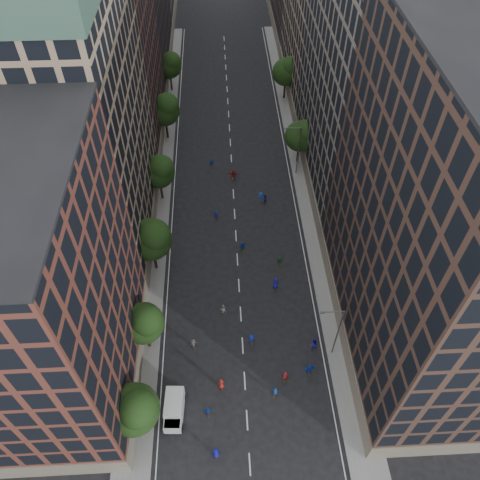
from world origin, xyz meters
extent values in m
plane|color=black|center=(0.00, 40.00, 0.00)|extent=(240.00, 240.00, 0.00)
cube|color=slate|center=(-12.00, 47.50, 0.07)|extent=(4.00, 105.00, 0.15)
cube|color=slate|center=(12.00, 47.50, 0.07)|extent=(4.00, 105.00, 0.15)
cube|color=brown|center=(-19.00, 11.00, 15.00)|extent=(14.00, 22.00, 30.00)
cube|color=#9A8064|center=(-19.00, 35.00, 17.00)|extent=(14.00, 26.00, 34.00)
cube|color=brown|center=(-19.00, 58.00, 14.00)|extent=(14.00, 20.00, 28.00)
cube|color=#432D24|center=(19.00, 15.00, 18.00)|extent=(14.00, 30.00, 36.00)
cube|color=#675F55|center=(19.00, 44.00, 16.50)|extent=(14.00, 28.00, 33.00)
cylinder|color=black|center=(-11.20, 4.00, 1.98)|extent=(0.36, 0.36, 3.96)
sphere|color=black|center=(-11.20, 4.00, 5.58)|extent=(5.20, 5.20, 5.20)
sphere|color=black|center=(-10.55, 3.48, 6.88)|extent=(3.90, 3.90, 3.90)
cylinder|color=black|center=(-11.20, 14.00, 1.85)|extent=(0.36, 0.36, 3.70)
sphere|color=black|center=(-11.20, 14.00, 5.21)|extent=(4.80, 4.80, 4.80)
sphere|color=black|center=(-10.60, 13.52, 6.41)|extent=(3.60, 3.60, 3.60)
cylinder|color=black|center=(-11.20, 26.00, 2.11)|extent=(0.36, 0.36, 4.22)
sphere|color=black|center=(-11.20, 26.00, 5.95)|extent=(5.60, 5.60, 5.60)
sphere|color=black|center=(-10.50, 25.44, 7.35)|extent=(4.20, 4.20, 4.20)
cylinder|color=black|center=(-11.20, 40.00, 1.94)|extent=(0.36, 0.36, 3.87)
sphere|color=black|center=(-11.20, 40.00, 5.46)|extent=(5.00, 5.00, 5.00)
sphere|color=black|center=(-10.57, 39.50, 6.71)|extent=(3.75, 3.75, 3.75)
cylinder|color=black|center=(-11.20, 56.00, 2.02)|extent=(0.36, 0.36, 4.05)
sphere|color=black|center=(-11.20, 56.00, 5.70)|extent=(5.40, 5.40, 5.40)
sphere|color=black|center=(-10.52, 55.46, 7.05)|extent=(4.05, 4.05, 4.05)
cylinder|color=black|center=(-11.20, 72.00, 1.89)|extent=(0.36, 0.36, 3.78)
sphere|color=black|center=(-11.20, 72.00, 5.33)|extent=(4.80, 4.80, 4.80)
sphere|color=black|center=(-10.60, 71.52, 6.53)|extent=(3.60, 3.60, 3.60)
cylinder|color=black|center=(11.20, 48.00, 1.87)|extent=(0.36, 0.36, 3.74)
sphere|color=black|center=(11.20, 48.00, 5.27)|extent=(5.00, 5.00, 5.00)
sphere|color=black|center=(11.82, 47.50, 6.52)|extent=(3.75, 3.75, 3.75)
cylinder|color=black|center=(11.20, 68.00, 1.98)|extent=(0.36, 0.36, 3.96)
sphere|color=black|center=(11.20, 68.00, 5.58)|extent=(5.20, 5.20, 5.20)
sphere|color=black|center=(11.85, 67.48, 6.88)|extent=(3.90, 3.90, 3.90)
cylinder|color=#595B60|center=(10.60, 12.00, 4.50)|extent=(0.18, 0.18, 9.00)
cylinder|color=#595B60|center=(9.40, 12.00, 9.00)|extent=(2.40, 0.12, 0.12)
cube|color=#595B60|center=(8.30, 12.00, 8.95)|extent=(0.50, 0.22, 0.15)
cylinder|color=#595B60|center=(10.60, 45.00, 4.50)|extent=(0.18, 0.18, 9.00)
cylinder|color=#595B60|center=(9.40, 45.00, 9.00)|extent=(2.40, 0.12, 0.12)
cube|color=#595B60|center=(8.30, 45.00, 8.95)|extent=(0.50, 0.22, 0.15)
cube|color=silver|center=(-7.77, 6.06, 1.33)|extent=(2.11, 3.41, 2.02)
cube|color=silver|center=(-7.88, 4.04, 0.96)|extent=(1.92, 1.57, 1.28)
cube|color=black|center=(-7.88, 4.04, 1.56)|extent=(1.72, 1.29, 0.09)
cylinder|color=black|center=(-8.82, 3.82, 0.35)|extent=(0.27, 0.71, 0.70)
cylinder|color=black|center=(-6.98, 3.71, 0.35)|extent=(0.27, 0.71, 0.70)
cylinder|color=black|center=(-8.61, 7.39, 0.35)|extent=(0.27, 0.71, 0.70)
cylinder|color=black|center=(-6.78, 7.29, 0.35)|extent=(0.27, 0.71, 0.70)
imported|color=#121292|center=(-3.39, 1.00, 0.87)|extent=(0.87, 0.58, 1.74)
imported|color=#13419C|center=(3.26, 7.19, 0.77)|extent=(0.65, 0.51, 1.55)
imported|color=#1716B4|center=(8.40, 12.77, 0.96)|extent=(1.13, 1.01, 1.92)
imported|color=#1425A4|center=(1.08, 13.86, 0.78)|extent=(1.12, 0.79, 1.57)
imported|color=#1437A4|center=(-4.19, 5.37, 0.75)|extent=(0.92, 0.50, 1.50)
imported|color=#1439A7|center=(7.46, 9.61, 0.89)|extent=(1.70, 0.71, 1.78)
imported|color=maroon|center=(-2.69, 8.39, 0.83)|extent=(0.93, 0.74, 1.67)
imported|color=#A91C22|center=(4.57, 8.91, 0.89)|extent=(0.74, 0.58, 1.78)
imported|color=silver|center=(-2.20, 18.34, 0.77)|extent=(0.88, 0.77, 1.54)
imported|color=#3D3C41|center=(-5.90, 13.61, 0.78)|extent=(1.16, 0.94, 1.57)
imported|color=#1F673C|center=(5.81, 25.80, 0.79)|extent=(0.97, 0.50, 1.59)
imported|color=#13439E|center=(0.80, 28.78, 0.75)|extent=(1.43, 0.63, 1.49)
imported|color=#1715AA|center=(4.81, 22.00, 0.87)|extent=(1.01, 0.86, 1.75)
imported|color=#1422A4|center=(-2.83, 35.11, 0.84)|extent=(0.64, 0.45, 1.68)
imported|color=#17139F|center=(4.79, 38.34, 0.75)|extent=(0.88, 0.78, 1.50)
imported|color=#1446AA|center=(4.14, 38.71, 0.81)|extent=(1.19, 0.91, 1.63)
imported|color=blue|center=(-3.40, 47.44, 0.81)|extent=(1.03, 0.67, 1.62)
imported|color=maroon|center=(0.14, 44.12, 0.94)|extent=(1.79, 0.73, 1.88)
camera|label=1|loc=(-1.73, -14.50, 50.70)|focal=35.00mm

